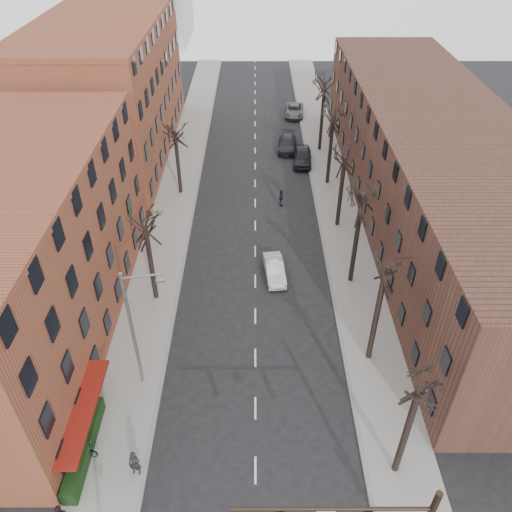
{
  "coord_description": "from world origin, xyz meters",
  "views": [
    {
      "loc": [
        0.0,
        -10.55,
        25.81
      ],
      "look_at": [
        0.06,
        18.08,
        4.0
      ],
      "focal_mm": 35.0,
      "sensor_mm": 36.0,
      "label": 1
    }
  ],
  "objects_px": {
    "parked_car_near": "(302,157)",
    "bicycle": "(82,450)",
    "parked_car_mid": "(287,143)",
    "silver_sedan": "(274,269)",
    "pedestrian_a": "(135,464)"
  },
  "relations": [
    {
      "from": "silver_sedan",
      "to": "pedestrian_a",
      "type": "xyz_separation_m",
      "value": [
        -7.94,
        -16.84,
        0.36
      ]
    },
    {
      "from": "parked_car_near",
      "to": "parked_car_mid",
      "type": "xyz_separation_m",
      "value": [
        -1.5,
        3.67,
        -0.1
      ]
    },
    {
      "from": "parked_car_mid",
      "to": "bicycle",
      "type": "bearing_deg",
      "value": -103.09
    },
    {
      "from": "parked_car_mid",
      "to": "bicycle",
      "type": "xyz_separation_m",
      "value": [
        -13.4,
        -39.45,
        -0.11
      ]
    },
    {
      "from": "parked_car_near",
      "to": "bicycle",
      "type": "xyz_separation_m",
      "value": [
        -14.9,
        -35.78,
        -0.21
      ]
    },
    {
      "from": "parked_car_near",
      "to": "bicycle",
      "type": "relative_size",
      "value": 2.68
    },
    {
      "from": "silver_sedan",
      "to": "parked_car_mid",
      "type": "distance_m",
      "value": 23.77
    },
    {
      "from": "silver_sedan",
      "to": "bicycle",
      "type": "relative_size",
      "value": 2.24
    },
    {
      "from": "parked_car_near",
      "to": "pedestrian_a",
      "type": "relative_size",
      "value": 2.78
    },
    {
      "from": "silver_sedan",
      "to": "parked_car_near",
      "type": "height_order",
      "value": "parked_car_near"
    },
    {
      "from": "parked_car_mid",
      "to": "pedestrian_a",
      "type": "bearing_deg",
      "value": -98.47
    },
    {
      "from": "bicycle",
      "to": "silver_sedan",
      "type": "bearing_deg",
      "value": -26.13
    },
    {
      "from": "silver_sedan",
      "to": "parked_car_near",
      "type": "xyz_separation_m",
      "value": [
        3.76,
        19.99,
        0.16
      ]
    },
    {
      "from": "parked_car_near",
      "to": "parked_car_mid",
      "type": "relative_size",
      "value": 0.97
    },
    {
      "from": "parked_car_mid",
      "to": "pedestrian_a",
      "type": "distance_m",
      "value": 41.77
    }
  ]
}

